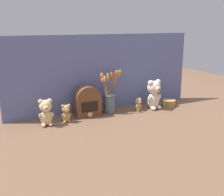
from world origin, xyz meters
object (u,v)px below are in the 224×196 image
(flower_vase, at_px, (110,98))
(teddy_bear_large, at_px, (154,94))
(teddy_bear_tiny, at_px, (138,104))
(vintage_radio, at_px, (88,102))
(teddy_bear_small, at_px, (66,113))
(teddy_bear_medium, at_px, (46,112))
(decorative_tin_tall, at_px, (169,103))

(flower_vase, bearing_deg, teddy_bear_large, -11.37)
(teddy_bear_tiny, xyz_separation_m, flower_vase, (-0.22, 0.06, 0.06))
(vintage_radio, bearing_deg, teddy_bear_small, -159.90)
(teddy_bear_large, xyz_separation_m, teddy_bear_small, (-0.71, 0.01, -0.06))
(teddy_bear_medium, relative_size, teddy_bear_tiny, 1.81)
(teddy_bear_medium, bearing_deg, teddy_bear_large, 0.12)
(teddy_bear_medium, relative_size, teddy_bear_small, 1.43)
(teddy_bear_tiny, xyz_separation_m, decorative_tin_tall, (0.30, 0.00, -0.03))
(decorative_tin_tall, bearing_deg, vintage_radio, 175.66)
(flower_vase, xyz_separation_m, vintage_radio, (-0.18, 0.00, -0.01))
(teddy_bear_tiny, bearing_deg, teddy_bear_small, -179.02)
(teddy_bear_medium, xyz_separation_m, teddy_bear_tiny, (0.72, 0.02, -0.04))
(vintage_radio, bearing_deg, teddy_bear_medium, -166.89)
(teddy_bear_large, distance_m, teddy_bear_small, 0.71)
(teddy_bear_tiny, height_order, flower_vase, flower_vase)
(teddy_bear_large, bearing_deg, teddy_bear_tiny, 173.05)
(teddy_bear_large, distance_m, flower_vase, 0.36)
(teddy_bear_large, xyz_separation_m, flower_vase, (-0.35, 0.07, -0.01))
(teddy_bear_tiny, relative_size, vintage_radio, 0.45)
(teddy_bear_small, relative_size, decorative_tin_tall, 1.19)
(teddy_bear_small, relative_size, vintage_radio, 0.57)
(teddy_bear_small, xyz_separation_m, decorative_tin_tall, (0.88, 0.01, -0.04))
(teddy_bear_tiny, bearing_deg, vintage_radio, 171.85)
(teddy_bear_medium, height_order, teddy_bear_small, teddy_bear_medium)
(vintage_radio, distance_m, decorative_tin_tall, 0.70)
(teddy_bear_small, xyz_separation_m, teddy_bear_tiny, (0.58, 0.01, -0.01))
(teddy_bear_medium, relative_size, vintage_radio, 0.82)
(teddy_bear_medium, distance_m, decorative_tin_tall, 1.02)
(flower_vase, distance_m, vintage_radio, 0.18)
(decorative_tin_tall, bearing_deg, flower_vase, 174.40)
(vintage_radio, bearing_deg, teddy_bear_tiny, -8.15)
(teddy_bear_small, height_order, flower_vase, flower_vase)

